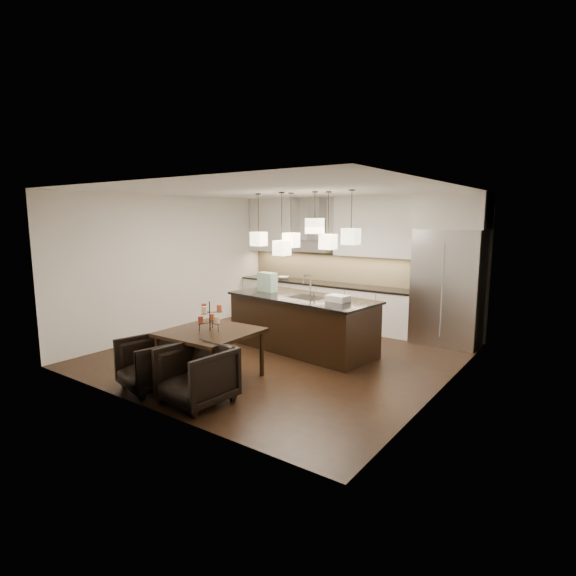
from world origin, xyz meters
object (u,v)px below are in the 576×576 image
Objects in this scene: armchair_left at (152,364)px; armchair_right at (197,375)px; refrigerator at (448,287)px; island_body at (302,324)px; dining_table at (211,355)px.

armchair_right reaches higher than armchair_left.
refrigerator is at bearing 74.08° from armchair_right.
dining_table is (-0.25, -2.03, -0.10)m from island_body.
dining_table is at bearing -90.50° from island_body.
dining_table is 0.85m from armchair_left.
refrigerator is at bearing 50.29° from island_body.
dining_table is at bearing 75.02° from armchair_left.
island_body reaches higher than dining_table.
armchair_right reaches higher than dining_table.
island_body is at bearing 99.50° from armchair_right.
refrigerator is 5.03m from armchair_right.
island_body is 2.76m from armchair_right.
island_body is at bearing 81.24° from dining_table.
island_body reaches higher than armchair_left.
armchair_left is (-2.64, -4.68, -0.71)m from refrigerator.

